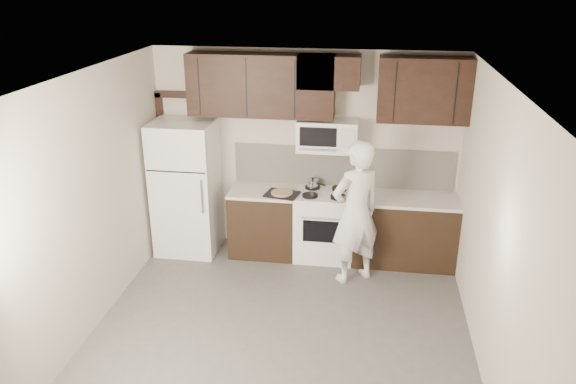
% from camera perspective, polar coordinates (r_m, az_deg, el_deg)
% --- Properties ---
extents(floor, '(4.50, 4.50, 0.00)m').
position_cam_1_polar(floor, '(6.07, -0.97, -14.81)').
color(floor, '#514E4C').
rests_on(floor, ground).
extents(back_wall, '(4.00, 0.00, 4.00)m').
position_cam_1_polar(back_wall, '(7.46, 1.77, 4.04)').
color(back_wall, '#BCB2A0').
rests_on(back_wall, ground).
extents(ceiling, '(4.50, 4.50, 0.00)m').
position_cam_1_polar(ceiling, '(4.96, -1.17, 11.13)').
color(ceiling, white).
rests_on(ceiling, back_wall).
extents(counter_run, '(2.95, 0.64, 0.91)m').
position_cam_1_polar(counter_run, '(7.45, 6.03, -3.47)').
color(counter_run, black).
rests_on(counter_run, floor).
extents(stove, '(0.76, 0.66, 0.94)m').
position_cam_1_polar(stove, '(7.47, 3.70, -3.31)').
color(stove, white).
rests_on(stove, floor).
extents(backsplash, '(2.90, 0.02, 0.54)m').
position_cam_1_polar(backsplash, '(7.46, 5.56, 2.58)').
color(backsplash, beige).
rests_on(backsplash, counter_run).
extents(upper_cabinets, '(3.48, 0.35, 0.78)m').
position_cam_1_polar(upper_cabinets, '(7.04, 3.40, 10.78)').
color(upper_cabinets, black).
rests_on(upper_cabinets, back_wall).
extents(microwave, '(0.76, 0.42, 0.40)m').
position_cam_1_polar(microwave, '(7.16, 4.01, 5.75)').
color(microwave, white).
rests_on(microwave, upper_cabinets).
extents(refrigerator, '(0.80, 0.76, 1.80)m').
position_cam_1_polar(refrigerator, '(7.60, -10.27, 0.45)').
color(refrigerator, white).
rests_on(refrigerator, floor).
extents(door_trim, '(0.50, 0.08, 2.12)m').
position_cam_1_polar(door_trim, '(7.90, -12.27, 3.78)').
color(door_trim, black).
rests_on(door_trim, floor).
extents(saucepan, '(0.26, 0.16, 0.15)m').
position_cam_1_polar(saucepan, '(7.42, 2.53, 0.83)').
color(saucepan, silver).
rests_on(saucepan, stove).
extents(baking_tray, '(0.46, 0.38, 0.02)m').
position_cam_1_polar(baking_tray, '(7.21, -0.62, -0.22)').
color(baking_tray, black).
rests_on(baking_tray, counter_run).
extents(pizza, '(0.33, 0.33, 0.02)m').
position_cam_1_polar(pizza, '(7.20, -0.62, -0.06)').
color(pizza, tan).
rests_on(pizza, baking_tray).
extents(person, '(0.79, 0.73, 1.80)m').
position_cam_1_polar(person, '(6.76, 6.90, -2.09)').
color(person, white).
rests_on(person, floor).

